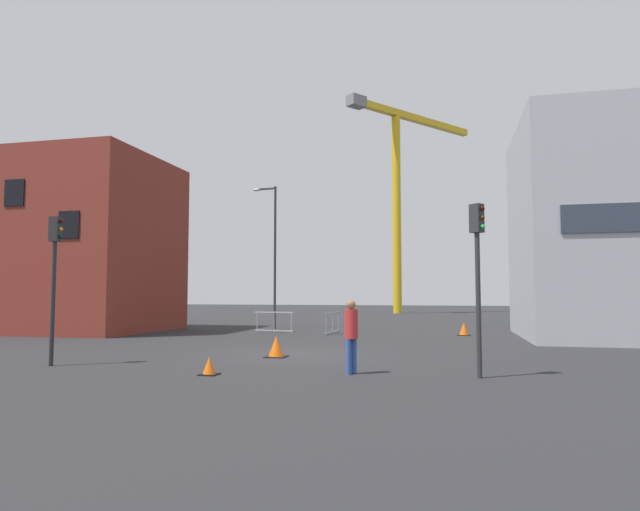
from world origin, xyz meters
TOP-DOWN VIEW (x-y plane):
  - ground at (0.00, 0.00)m, footprint 160.00×160.00m
  - brick_building at (-15.22, 8.32)m, footprint 10.23×8.06m
  - construction_crane at (0.09, 40.40)m, footprint 12.24×15.06m
  - streetlamp_tall at (-4.84, 12.44)m, footprint 1.49×0.34m
  - traffic_light_crosswalk at (-5.80, -4.43)m, footprint 0.38×0.26m
  - traffic_light_corner at (5.75, -4.01)m, footprint 0.37×0.36m
  - pedestrian_walking at (2.64, -4.05)m, footprint 0.34×0.34m
  - safety_barrier_mid_span at (-0.70, 9.52)m, footprint 0.26×2.42m
  - safety_barrier_rear at (-3.88, 9.78)m, footprint 2.16×0.31m
  - traffic_cone_orange at (-0.78, -5.00)m, footprint 0.45×0.45m
  - traffic_cone_striped at (-0.34, -0.92)m, footprint 0.66×0.66m
  - traffic_cone_by_barrier at (5.72, 9.95)m, footprint 0.62×0.62m

SIDE VIEW (x-z plane):
  - ground at x=0.00m, z-range 0.00..0.00m
  - traffic_cone_orange at x=-0.78m, z-range -0.02..0.43m
  - traffic_cone_by_barrier at x=5.72m, z-range -0.02..0.61m
  - traffic_cone_striped at x=-0.34m, z-range -0.02..0.65m
  - safety_barrier_rear at x=-3.88m, z-range 0.02..1.10m
  - safety_barrier_mid_span at x=-0.70m, z-range 0.02..1.10m
  - pedestrian_walking at x=2.64m, z-range 0.16..2.02m
  - traffic_light_crosswalk at x=-5.80m, z-range 0.71..4.90m
  - traffic_light_corner at x=5.75m, z-range 0.71..4.90m
  - brick_building at x=-15.22m, z-range 0.00..9.32m
  - streetlamp_tall at x=-4.84m, z-range 0.61..8.85m
  - construction_crane at x=0.09m, z-range 3.80..25.63m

